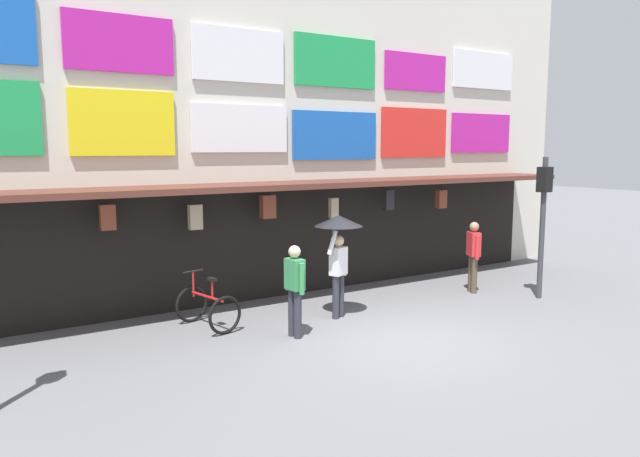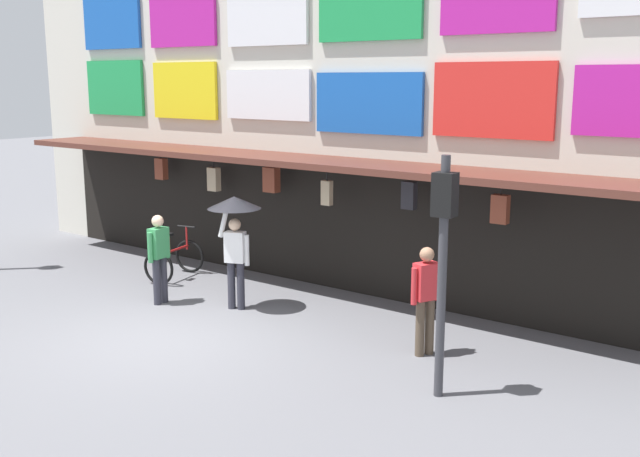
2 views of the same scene
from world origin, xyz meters
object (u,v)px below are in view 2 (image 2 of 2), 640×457
at_px(traffic_light_far, 444,238).
at_px(pedestrian_in_black, 426,295).
at_px(pedestrian_with_umbrella, 235,221).
at_px(bicycle_parked, 175,260).
at_px(pedestrian_in_blue, 159,254).

distance_m(traffic_light_far, pedestrian_in_black, 1.90).
relative_size(traffic_light_far, pedestrian_in_black, 1.90).
relative_size(pedestrian_with_umbrella, pedestrian_in_black, 1.24).
distance_m(pedestrian_with_umbrella, pedestrian_in_black, 3.94).
bearing_deg(bicycle_parked, traffic_light_far, -14.64).
height_order(pedestrian_in_black, pedestrian_in_blue, same).
relative_size(bicycle_parked, pedestrian_in_blue, 0.77).
distance_m(pedestrian_with_umbrella, pedestrian_in_blue, 1.65).
height_order(traffic_light_far, pedestrian_in_blue, traffic_light_far).
bearing_deg(pedestrian_in_blue, pedestrian_in_black, 7.16).
bearing_deg(traffic_light_far, pedestrian_with_umbrella, 166.54).
xyz_separation_m(traffic_light_far, pedestrian_with_umbrella, (-4.76, 1.14, -0.50)).
distance_m(pedestrian_in_black, pedestrian_in_blue, 5.28).
xyz_separation_m(bicycle_parked, pedestrian_in_blue, (1.12, -1.36, 0.55)).
bearing_deg(pedestrian_in_black, bicycle_parked, 173.68).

